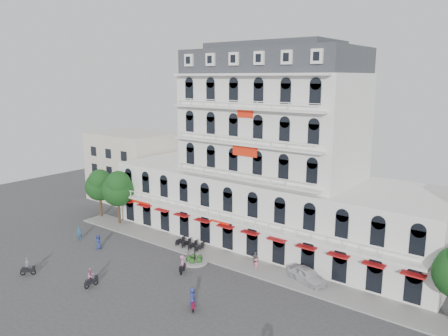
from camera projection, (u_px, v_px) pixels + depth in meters
ground at (178, 289)px, 45.34m from camera, size 120.00×120.00×0.00m
sidewalk at (230, 260)px, 52.31m from camera, size 53.00×4.00×0.16m
main_building at (271, 167)px, 57.27m from camera, size 45.00×15.00×25.80m
flank_building_west at (132, 166)px, 77.54m from camera, size 14.00×10.00×12.00m
traffic_island at (195, 260)px, 51.74m from camera, size 3.20×3.20×1.60m
parked_scooter_row at (189, 249)px, 55.96m from camera, size 4.40×1.80×1.10m
tree_west_outer at (100, 184)px, 67.49m from camera, size 4.50×4.48×7.76m
tree_west_inner at (118, 187)px, 64.04m from camera, size 4.76×4.76×8.25m
parked_car at (307, 275)px, 46.63m from camera, size 5.17×3.44×1.64m
rider_west at (27, 267)px, 48.33m from camera, size 1.29×1.33×2.04m
rider_southwest at (91, 277)px, 45.57m from camera, size 0.64×1.70×2.09m
rider_east at (192, 298)px, 41.07m from camera, size 1.31×1.30×2.24m
rider_center at (182, 264)px, 48.87m from camera, size 0.99×1.58×2.07m
pedestrian_left at (98, 242)px, 55.72m from camera, size 0.97×0.67×1.88m
pedestrian_mid at (255, 259)px, 50.56m from camera, size 1.07×0.52×1.76m
pedestrian_right at (256, 265)px, 49.37m from camera, size 1.11×1.06×1.51m
pedestrian_far at (79, 234)px, 58.55m from camera, size 0.80×0.84×1.93m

